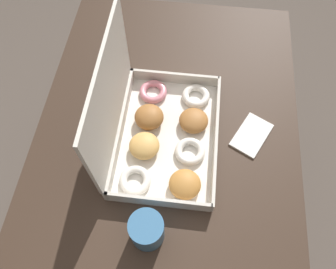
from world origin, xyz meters
name	(u,v)px	position (x,y,z in m)	size (l,w,h in m)	color
ground_plane	(168,204)	(0.00, 0.00, 0.00)	(8.00, 8.00, 0.00)	#564C44
dining_table	(167,148)	(0.00, 0.00, 0.60)	(1.05, 0.73, 0.72)	#38281E
donut_box	(156,128)	(-0.02, 0.03, 0.77)	(0.39, 0.27, 0.30)	silver
coffee_mug	(147,230)	(-0.29, 0.01, 0.77)	(0.08, 0.08, 0.10)	teal
paper_napkin	(252,135)	(0.01, -0.23, 0.72)	(0.14, 0.12, 0.01)	white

